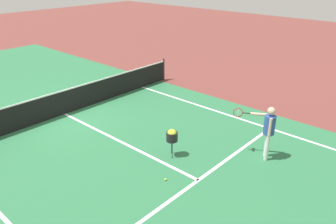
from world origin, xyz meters
TOP-DOWN VIEW (x-y plane):
  - ground_plane at (0.00, 0.00)m, footprint 60.00×60.00m
  - court_surface_inbounds at (0.00, 0.00)m, footprint 10.62×24.40m
  - line_sideline_right at (4.11, -5.95)m, footprint 0.10×11.89m
  - line_service_near at (0.00, -6.40)m, footprint 8.22×0.10m
  - line_center_service at (0.00, -3.20)m, footprint 0.10×6.40m
  - net at (0.00, 0.00)m, footprint 11.24×0.09m
  - player_near at (2.21, -7.16)m, footprint 0.60×1.15m
  - ball_hopper at (0.47, -5.05)m, footprint 0.34×0.34m
  - tennis_ball_mid_court at (-0.59, -5.76)m, footprint 0.07×0.07m

SIDE VIEW (x-z plane):
  - ground_plane at x=0.00m, z-range 0.00..0.00m
  - court_surface_inbounds at x=0.00m, z-range 0.00..0.00m
  - line_sideline_right at x=4.11m, z-range 0.00..0.01m
  - line_service_near at x=0.00m, z-range 0.00..0.01m
  - line_center_service at x=0.00m, z-range 0.00..0.01m
  - tennis_ball_mid_court at x=-0.59m, z-range 0.00..0.07m
  - net at x=0.00m, z-range -0.04..1.03m
  - ball_hopper at x=0.47m, z-range 0.24..1.11m
  - player_near at x=2.21m, z-range 0.20..1.83m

